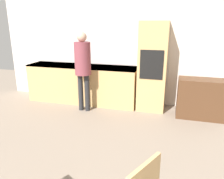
% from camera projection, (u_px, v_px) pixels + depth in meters
% --- Properties ---
extents(wall_back, '(7.12, 0.05, 2.60)m').
position_uv_depth(wall_back, '(143.00, 49.00, 5.01)').
color(wall_back, silver).
rests_on(wall_back, ground_plane).
extents(kitchen_counter, '(2.65, 0.60, 0.91)m').
position_uv_depth(kitchen_counter, '(82.00, 83.00, 5.30)').
color(kitchen_counter, tan).
rests_on(kitchen_counter, ground_plane).
extents(oven_unit, '(0.59, 0.59, 1.92)m').
position_uv_depth(oven_unit, '(153.00, 67.00, 4.73)').
color(oven_unit, tan).
rests_on(oven_unit, ground_plane).
extents(sideboard, '(0.92, 0.45, 0.81)m').
position_uv_depth(sideboard, '(201.00, 99.00, 4.42)').
color(sideboard, '#51331E').
rests_on(sideboard, ground_plane).
extents(person_standing, '(0.34, 0.34, 1.70)m').
position_uv_depth(person_standing, '(83.00, 63.00, 4.59)').
color(person_standing, '#262628').
rests_on(person_standing, ground_plane).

